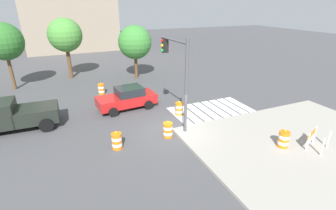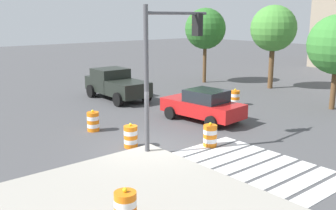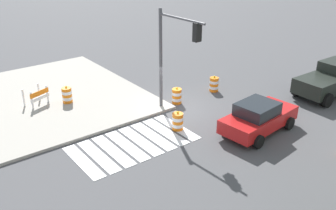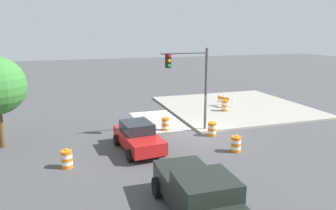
# 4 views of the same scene
# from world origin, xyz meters

# --- Properties ---
(ground_plane) EXTENTS (120.00, 120.00, 0.00)m
(ground_plane) POSITION_xyz_m (0.00, 0.00, 0.00)
(ground_plane) COLOR #474749
(crosswalk_stripes) EXTENTS (5.85, 3.20, 0.02)m
(crosswalk_stripes) POSITION_xyz_m (4.00, 1.80, 0.01)
(crosswalk_stripes) COLOR silver
(crosswalk_stripes) RESTS_ON ground
(sports_car) EXTENTS (4.46, 2.46, 1.63)m
(sports_car) POSITION_xyz_m (-1.58, 4.59, 0.81)
(sports_car) COLOR red
(sports_car) RESTS_ON ground
(pickup_truck) EXTENTS (5.19, 2.43, 1.92)m
(pickup_truck) POSITION_xyz_m (-9.11, 4.06, 0.97)
(pickup_truck) COLOR black
(pickup_truck) RESTS_ON ground
(traffic_barrel_near_corner) EXTENTS (0.56, 0.56, 1.02)m
(traffic_barrel_near_corner) POSITION_xyz_m (1.46, 1.98, 0.45)
(traffic_barrel_near_corner) COLOR orange
(traffic_barrel_near_corner) RESTS_ON ground
(traffic_barrel_crosswalk_end) EXTENTS (0.56, 0.56, 1.02)m
(traffic_barrel_crosswalk_end) POSITION_xyz_m (-2.85, 8.56, 0.45)
(traffic_barrel_crosswalk_end) COLOR orange
(traffic_barrel_crosswalk_end) RESTS_ON ground
(traffic_barrel_median_near) EXTENTS (0.56, 0.56, 1.02)m
(traffic_barrel_median_near) POSITION_xyz_m (-0.53, -0.59, 0.45)
(traffic_barrel_median_near) COLOR orange
(traffic_barrel_median_near) RESTS_ON ground
(traffic_barrel_median_far) EXTENTS (0.56, 0.56, 1.02)m
(traffic_barrel_median_far) POSITION_xyz_m (-3.56, -0.63, 0.45)
(traffic_barrel_median_far) COLOR orange
(traffic_barrel_median_far) RESTS_ON ground
(traffic_barrel_on_sidewalk) EXTENTS (0.56, 0.56, 1.02)m
(traffic_barrel_on_sidewalk) POSITION_xyz_m (4.64, -4.28, 0.60)
(traffic_barrel_on_sidewalk) COLOR orange
(traffic_barrel_on_sidewalk) RESTS_ON sidewalk_corner
(traffic_light_pole) EXTENTS (0.52, 3.29, 5.50)m
(traffic_light_pole) POSITION_xyz_m (0.53, 0.54, 3.91)
(traffic_light_pole) COLOR #4C4C51
(traffic_light_pole) RESTS_ON sidewalk_corner
(street_tree_streetside_near) EXTENTS (3.22, 3.22, 5.91)m
(street_tree_streetside_near) POSITION_xyz_m (-9.94, 13.07, 4.28)
(street_tree_streetside_near) COLOR brown
(street_tree_streetside_near) RESTS_ON ground
(street_tree_streetside_far) EXTENTS (3.31, 3.31, 6.06)m
(street_tree_streetside_far) POSITION_xyz_m (-4.93, 14.98, 4.37)
(street_tree_streetside_far) COLOR brown
(street_tree_streetside_far) RESTS_ON ground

